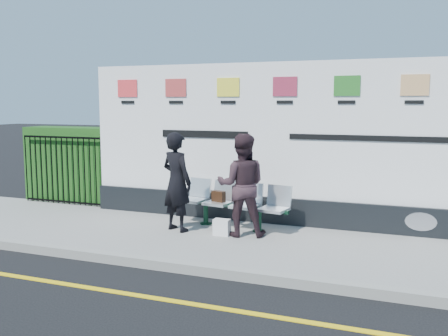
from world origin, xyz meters
name	(u,v)px	position (x,y,z in m)	size (l,w,h in m)	color
ground	(165,300)	(0.00, 0.00, 0.00)	(80.00, 80.00, 0.00)	black
pavement	(235,242)	(0.00, 2.50, 0.06)	(14.00, 3.00, 0.12)	gray
kerb	(199,269)	(0.00, 1.00, 0.07)	(14.00, 0.18, 0.14)	gray
yellow_line	(165,300)	(0.00, 0.00, 0.00)	(14.00, 0.10, 0.01)	yellow
billboard	(285,155)	(0.50, 3.85, 1.42)	(8.00, 0.30, 3.00)	black
hedge	(75,164)	(-4.58, 4.30, 0.97)	(2.35, 0.70, 1.70)	#1F5318
railing	(63,170)	(-4.58, 3.85, 0.89)	(2.05, 0.06, 1.54)	black
bench	(232,215)	(-0.31, 3.18, 0.35)	(2.11, 0.55, 0.45)	silver
woman_left	(177,182)	(-1.14, 2.65, 1.00)	(0.64, 0.42, 1.76)	black
woman_right	(242,185)	(0.03, 2.75, 0.99)	(0.85, 0.66, 1.75)	#352329
handbag_brown	(218,196)	(-0.58, 3.22, 0.67)	(0.25, 0.11, 0.20)	black
carrier_bag_white	(222,227)	(-0.28, 2.62, 0.26)	(0.28, 0.17, 0.28)	white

